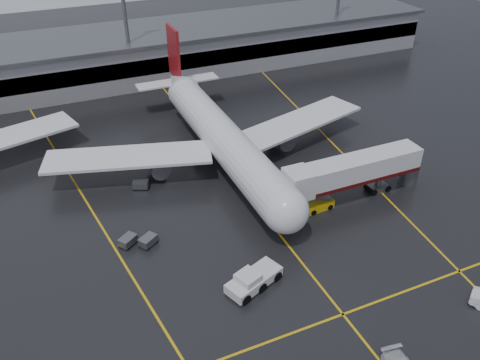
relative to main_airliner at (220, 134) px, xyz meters
name	(u,v)px	position (x,y,z in m)	size (l,w,h in m)	color
ground	(248,195)	(0.00, -9.70, -4.21)	(220.00, 220.00, 0.00)	black
apron_line_centre	(248,195)	(0.00, -9.70, -4.20)	(0.25, 90.00, 0.02)	gold
apron_line_stop	(343,314)	(0.00, -31.70, -4.20)	(60.00, 0.25, 0.02)	gold
apron_line_left	(79,190)	(-20.00, 0.30, -4.20)	(0.25, 70.00, 0.02)	gold
apron_line_right	(325,135)	(18.00, 0.30, -4.20)	(0.25, 70.00, 0.02)	gold
terminal	(149,52)	(0.00, 38.23, 0.11)	(122.00, 19.00, 8.60)	gray
light_mast_mid	(124,10)	(-5.00, 32.30, 10.27)	(3.00, 1.20, 25.45)	#595B60
main_airliner	(220,134)	(0.00, 0.00, 0.00)	(48.80, 45.60, 14.10)	silver
jet_bridge	(354,172)	(11.87, -15.70, -0.28)	(19.90, 3.40, 6.05)	silver
pushback_tractor	(253,280)	(-6.38, -24.85, -3.33)	(6.62, 4.48, 2.20)	silver
belt_loader	(319,205)	(6.78, -16.07, -3.63)	(3.81, 1.94, 2.36)	gold
baggage_cart_a	(148,240)	(-14.44, -14.21, -3.58)	(2.39, 2.19, 1.12)	#595B60
baggage_cart_b	(128,240)	(-16.54, -13.28, -3.58)	(2.38, 2.22, 1.12)	#595B60
baggage_cart_c	(141,184)	(-12.38, -2.64, -3.58)	(2.36, 2.01, 1.12)	#595B60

